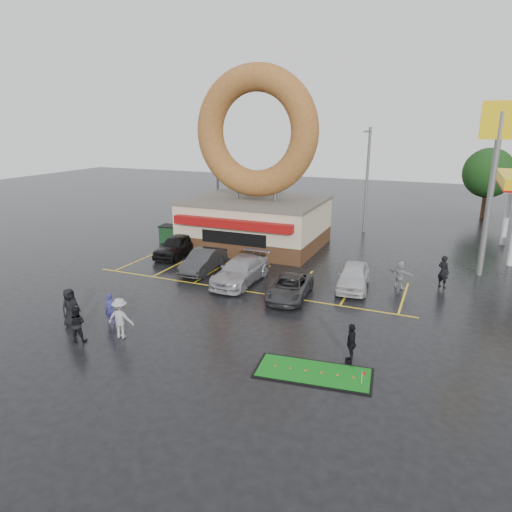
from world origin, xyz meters
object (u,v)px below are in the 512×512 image
at_px(car_white, 353,276).
at_px(car_dgrey, 203,261).
at_px(streetlight_mid, 367,178).
at_px(person_blue, 110,309).
at_px(streetlight_left, 217,172).
at_px(dumpster, 172,234).
at_px(car_black, 176,246).
at_px(car_grey, 290,287).
at_px(putting_green, 313,373).
at_px(car_silver, 241,271).
at_px(shell_sign, 496,157).
at_px(donut_shop, 256,189).
at_px(person_cameraman, 351,343).

bearing_deg(car_white, car_dgrey, 177.90).
distance_m(streetlight_mid, person_blue, 25.59).
xyz_separation_m(streetlight_left, dumpster, (0.36, -8.64, -4.13)).
height_order(streetlight_mid, car_black, streetlight_mid).
relative_size(streetlight_left, car_grey, 2.07).
height_order(dumpster, putting_green, dumpster).
bearing_deg(dumpster, streetlight_left, 85.87).
relative_size(car_black, car_dgrey, 1.04).
bearing_deg(car_grey, car_white, 39.08).
distance_m(car_silver, putting_green, 10.98).
height_order(car_silver, dumpster, car_silver).
height_order(car_silver, car_grey, car_silver).
distance_m(shell_sign, car_silver, 16.66).
relative_size(dumpster, putting_green, 0.38).
xyz_separation_m(car_dgrey, car_grey, (6.70, -2.16, -0.12)).
xyz_separation_m(donut_shop, streetlight_left, (-7.00, 6.95, 0.32)).
relative_size(car_black, dumpster, 2.53).
distance_m(donut_shop, car_silver, 9.47).
xyz_separation_m(car_dgrey, person_blue, (-0.12, -8.82, 0.04)).
distance_m(car_dgrey, car_silver, 3.33).
relative_size(car_black, car_silver, 0.87).
bearing_deg(streetlight_mid, putting_green, -83.90).
distance_m(streetlight_left, car_black, 12.90).
relative_size(person_blue, dumpster, 0.85).
xyz_separation_m(streetlight_left, streetlight_mid, (14.00, 1.00, 0.00)).
xyz_separation_m(car_grey, dumpster, (-12.77, 7.78, 0.05)).
bearing_deg(car_dgrey, car_white, 1.56).
distance_m(donut_shop, shell_sign, 16.29).
relative_size(streetlight_mid, car_dgrey, 2.06).
distance_m(shell_sign, car_white, 11.13).
relative_size(shell_sign, car_dgrey, 2.42).
xyz_separation_m(streetlight_left, person_cameraman, (17.75, -22.19, -3.94)).
bearing_deg(car_silver, person_cameraman, -39.06).
bearing_deg(streetlight_left, car_white, -40.13).
relative_size(streetlight_left, putting_green, 1.91).
xyz_separation_m(shell_sign, person_blue, (-16.70, -15.16, -6.62)).
relative_size(streetlight_mid, car_white, 2.09).
xyz_separation_m(car_silver, dumpster, (-9.23, 6.63, -0.11)).
bearing_deg(car_black, car_dgrey, -37.78).
bearing_deg(dumpster, streetlight_mid, 28.72).
height_order(car_black, putting_green, car_black).
xyz_separation_m(car_silver, putting_green, (7.04, -8.40, -0.72)).
bearing_deg(car_white, streetlight_mid, 91.78).
distance_m(donut_shop, car_grey, 11.92).
relative_size(car_grey, car_white, 1.01).
distance_m(shell_sign, streetlight_mid, 12.93).
bearing_deg(donut_shop, streetlight_mid, 48.62).
height_order(streetlight_left, putting_green, streetlight_left).
xyz_separation_m(car_silver, person_blue, (-3.29, -7.81, 0.01)).
bearing_deg(dumpster, person_blue, -74.16).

